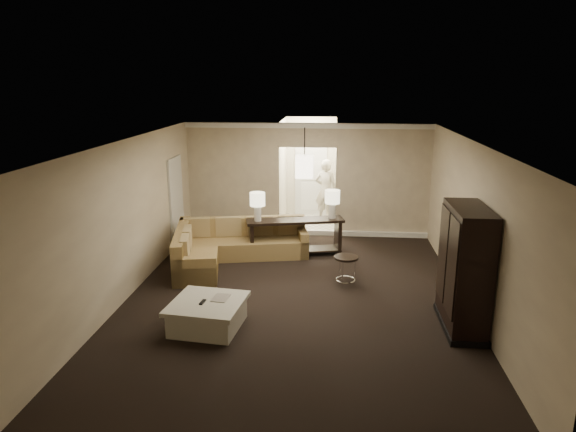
# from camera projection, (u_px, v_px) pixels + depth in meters

# --- Properties ---
(ground) EXTENTS (8.00, 8.00, 0.00)m
(ground) POSITION_uv_depth(u_px,v_px,m) (295.00, 299.00, 9.19)
(ground) COLOR black
(ground) RESTS_ON ground
(wall_back) EXTENTS (6.00, 0.04, 2.80)m
(wall_back) POSITION_uv_depth(u_px,v_px,m) (307.00, 180.00, 12.68)
(wall_back) COLOR beige
(wall_back) RESTS_ON ground
(wall_front) EXTENTS (6.00, 0.04, 2.80)m
(wall_front) POSITION_uv_depth(u_px,v_px,m) (264.00, 336.00, 4.98)
(wall_front) COLOR beige
(wall_front) RESTS_ON ground
(wall_left) EXTENTS (0.04, 8.00, 2.80)m
(wall_left) POSITION_uv_depth(u_px,v_px,m) (126.00, 220.00, 9.09)
(wall_left) COLOR beige
(wall_left) RESTS_ON ground
(wall_right) EXTENTS (0.04, 8.00, 2.80)m
(wall_right) POSITION_uv_depth(u_px,v_px,m) (474.00, 228.00, 8.57)
(wall_right) COLOR beige
(wall_right) RESTS_ON ground
(ceiling) EXTENTS (6.00, 8.00, 0.02)m
(ceiling) POSITION_uv_depth(u_px,v_px,m) (295.00, 142.00, 8.47)
(ceiling) COLOR silver
(ceiling) RESTS_ON wall_back
(crown_molding) EXTENTS (6.00, 0.10, 0.12)m
(crown_molding) POSITION_uv_depth(u_px,v_px,m) (308.00, 126.00, 12.28)
(crown_molding) COLOR white
(crown_molding) RESTS_ON wall_back
(baseboard) EXTENTS (6.00, 0.10, 0.12)m
(baseboard) POSITION_uv_depth(u_px,v_px,m) (307.00, 232.00, 12.97)
(baseboard) COLOR white
(baseboard) RESTS_ON ground
(side_door) EXTENTS (0.05, 0.90, 2.10)m
(side_door) POSITION_uv_depth(u_px,v_px,m) (176.00, 202.00, 11.87)
(side_door) COLOR silver
(side_door) RESTS_ON ground
(foyer) EXTENTS (1.44, 2.02, 2.80)m
(foyer) POSITION_uv_depth(u_px,v_px,m) (310.00, 174.00, 13.99)
(foyer) COLOR white
(foyer) RESTS_ON ground
(sectional_sofa) EXTENTS (2.93, 2.66, 0.84)m
(sectional_sofa) POSITION_uv_depth(u_px,v_px,m) (229.00, 247.00, 11.01)
(sectional_sofa) COLOR brown
(sectional_sofa) RESTS_ON ground
(coffee_table) EXTENTS (1.23, 1.23, 0.46)m
(coffee_table) POSITION_uv_depth(u_px,v_px,m) (208.00, 314.00, 8.09)
(coffee_table) COLOR beige
(coffee_table) RESTS_ON ground
(console_table) EXTENTS (2.19, 0.96, 0.83)m
(console_table) POSITION_uv_depth(u_px,v_px,m) (295.00, 234.00, 11.36)
(console_table) COLOR black
(console_table) RESTS_ON ground
(armoire) EXTENTS (0.58, 1.36, 1.96)m
(armoire) POSITION_uv_depth(u_px,v_px,m) (464.00, 271.00, 7.92)
(armoire) COLOR black
(armoire) RESTS_ON ground
(drink_table) EXTENTS (0.46, 0.46, 0.57)m
(drink_table) POSITION_uv_depth(u_px,v_px,m) (346.00, 265.00, 9.72)
(drink_table) COLOR black
(drink_table) RESTS_ON ground
(table_lamp_left) EXTENTS (0.33, 0.33, 0.63)m
(table_lamp_left) POSITION_uv_depth(u_px,v_px,m) (257.00, 202.00, 11.06)
(table_lamp_left) COLOR silver
(table_lamp_left) RESTS_ON console_table
(table_lamp_right) EXTENTS (0.33, 0.33, 0.63)m
(table_lamp_right) POSITION_uv_depth(u_px,v_px,m) (332.00, 200.00, 11.28)
(table_lamp_right) COLOR silver
(table_lamp_right) RESTS_ON console_table
(pendant_light) EXTENTS (0.38, 0.38, 1.09)m
(pendant_light) POSITION_uv_depth(u_px,v_px,m) (304.00, 166.00, 11.28)
(pendant_light) COLOR black
(pendant_light) RESTS_ON ceiling
(person) EXTENTS (0.82, 0.69, 1.92)m
(person) POSITION_uv_depth(u_px,v_px,m) (326.00, 187.00, 13.94)
(person) COLOR beige
(person) RESTS_ON ground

